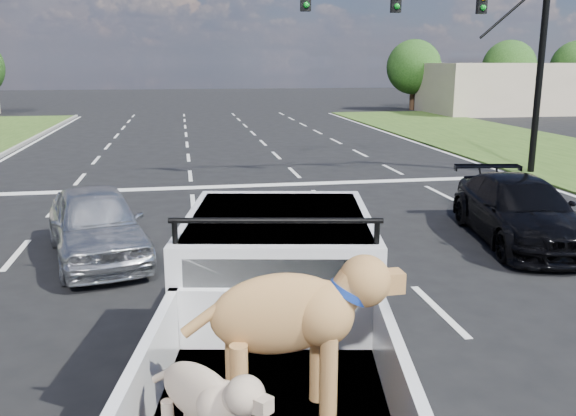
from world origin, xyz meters
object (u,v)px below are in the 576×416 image
pickup_truck (276,337)px  silver_sedan (96,224)px  traffic_signal (474,27)px  black_coupe (520,210)px

pickup_truck → silver_sedan: size_ratio=1.56×
traffic_signal → pickup_truck: 16.02m
traffic_signal → silver_sedan: 13.51m
traffic_signal → black_coupe: bearing=-107.6°
traffic_signal → pickup_truck: size_ratio=1.45×
traffic_signal → black_coupe: 8.67m
black_coupe → traffic_signal: bearing=81.6°
silver_sedan → black_coupe: silver_sedan is taller
traffic_signal → silver_sedan: size_ratio=2.27×
silver_sedan → black_coupe: bearing=-16.2°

